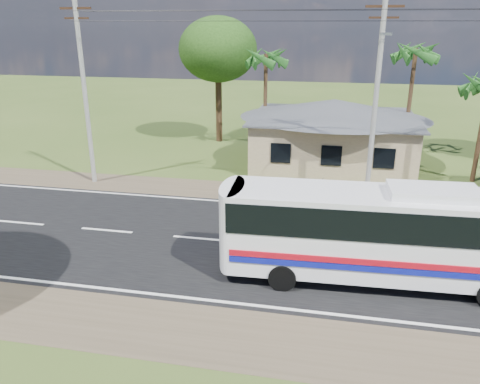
# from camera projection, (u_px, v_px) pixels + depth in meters

# --- Properties ---
(ground) EXTENTS (120.00, 120.00, 0.00)m
(ground) POSITION_uv_depth(u_px,v_px,m) (302.00, 248.00, 20.00)
(ground) COLOR #344B1B
(ground) RESTS_ON ground
(road) EXTENTS (120.00, 16.00, 0.03)m
(road) POSITION_uv_depth(u_px,v_px,m) (302.00, 248.00, 19.99)
(road) COLOR black
(road) RESTS_ON ground
(house) EXTENTS (12.40, 10.00, 5.00)m
(house) POSITION_uv_depth(u_px,v_px,m) (333.00, 126.00, 30.89)
(house) COLOR tan
(house) RESTS_ON ground
(utility_poles) EXTENTS (32.80, 2.22, 11.00)m
(utility_poles) POSITION_uv_depth(u_px,v_px,m) (370.00, 92.00, 23.52)
(utility_poles) COLOR #9E9E99
(utility_poles) RESTS_ON ground
(palm_mid) EXTENTS (2.80, 2.80, 8.20)m
(palm_mid) POSITION_uv_depth(u_px,v_px,m) (415.00, 54.00, 30.74)
(palm_mid) COLOR #47301E
(palm_mid) RESTS_ON ground
(palm_far) EXTENTS (2.80, 2.80, 7.70)m
(palm_far) POSITION_uv_depth(u_px,v_px,m) (266.00, 58.00, 33.20)
(palm_far) COLOR #47301E
(palm_far) RESTS_ON ground
(tree_behind_house) EXTENTS (6.00, 6.00, 9.61)m
(tree_behind_house) POSITION_uv_depth(u_px,v_px,m) (218.00, 50.00, 35.63)
(tree_behind_house) COLOR #47301E
(tree_behind_house) RESTS_ON ground
(coach_bus) EXTENTS (12.22, 3.06, 3.76)m
(coach_bus) POSITION_uv_depth(u_px,v_px,m) (399.00, 229.00, 16.64)
(coach_bus) COLOR white
(coach_bus) RESTS_ON ground
(motorcycle) EXTENTS (1.64, 1.04, 0.81)m
(motorcycle) POSITION_uv_depth(u_px,v_px,m) (314.00, 185.00, 26.55)
(motorcycle) COLOR black
(motorcycle) RESTS_ON ground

